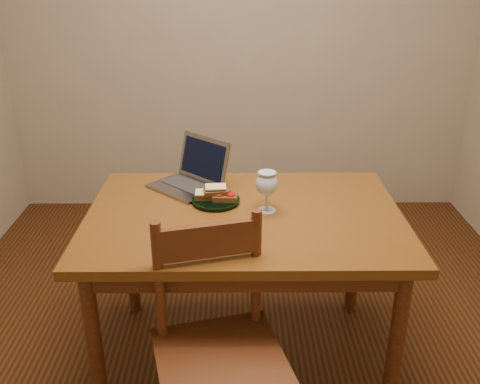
{
  "coord_description": "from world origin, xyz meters",
  "views": [
    {
      "loc": [
        -0.03,
        -2.09,
        1.7
      ],
      "look_at": [
        -0.02,
        -0.02,
        0.8
      ],
      "focal_mm": 40.0,
      "sensor_mm": 36.0,
      "label": 1
    }
  ],
  "objects_px": {
    "chair": "(218,342)",
    "milk_glass": "(267,192)",
    "table": "(244,231)",
    "laptop": "(193,174)",
    "plate": "(216,201)"
  },
  "relations": [
    {
      "from": "chair",
      "to": "milk_glass",
      "type": "xyz_separation_m",
      "value": [
        0.19,
        0.53,
        0.33
      ]
    },
    {
      "from": "table",
      "to": "milk_glass",
      "type": "bearing_deg",
      "value": 7.82
    },
    {
      "from": "chair",
      "to": "laptop",
      "type": "bearing_deg",
      "value": 84.98
    },
    {
      "from": "chair",
      "to": "milk_glass",
      "type": "height_order",
      "value": "milk_glass"
    },
    {
      "from": "laptop",
      "to": "plate",
      "type": "bearing_deg",
      "value": -17.77
    },
    {
      "from": "table",
      "to": "laptop",
      "type": "height_order",
      "value": "laptop"
    },
    {
      "from": "plate",
      "to": "milk_glass",
      "type": "xyz_separation_m",
      "value": [
        0.21,
        -0.09,
        0.08
      ]
    },
    {
      "from": "chair",
      "to": "laptop",
      "type": "relative_size",
      "value": 1.3
    },
    {
      "from": "chair",
      "to": "milk_glass",
      "type": "bearing_deg",
      "value": 55.9
    },
    {
      "from": "plate",
      "to": "laptop",
      "type": "relative_size",
      "value": 0.52
    },
    {
      "from": "table",
      "to": "plate",
      "type": "distance_m",
      "value": 0.18
    },
    {
      "from": "table",
      "to": "chair",
      "type": "height_order",
      "value": "chair"
    },
    {
      "from": "milk_glass",
      "to": "table",
      "type": "bearing_deg",
      "value": -172.18
    },
    {
      "from": "table",
      "to": "milk_glass",
      "type": "height_order",
      "value": "milk_glass"
    },
    {
      "from": "chair",
      "to": "plate",
      "type": "xyz_separation_m",
      "value": [
        -0.02,
        0.61,
        0.25
      ]
    }
  ]
}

